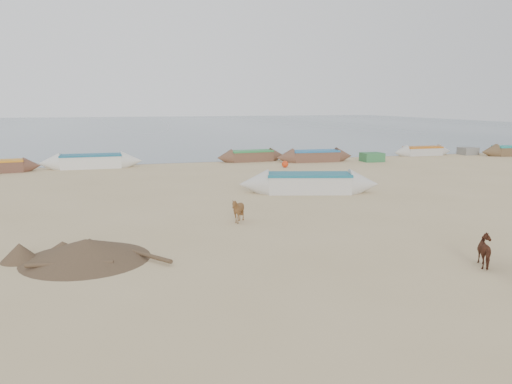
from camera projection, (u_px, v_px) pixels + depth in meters
ground at (293, 248)px, 14.78m from camera, size 140.00×140.00×0.00m
sea at (139, 126)px, 92.31m from camera, size 160.00×160.00×0.00m
calf_front at (238, 210)px, 17.82m from camera, size 0.98×0.92×0.90m
calf_right at (489, 251)px, 13.06m from camera, size 0.71×0.83×0.82m
near_canoe at (309, 183)px, 23.76m from camera, size 6.81×3.21×0.94m
debris_pile at (86, 249)px, 13.68m from camera, size 4.12×4.12×0.57m
waterline_canoes at (165, 160)px, 33.70m from camera, size 60.85×3.94×0.91m
beach_clutter at (253, 160)px, 34.71m from camera, size 46.04×5.62×0.64m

